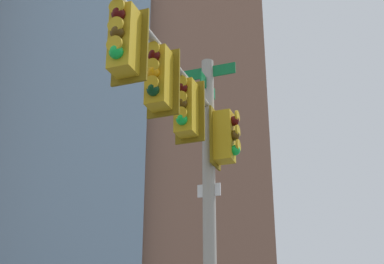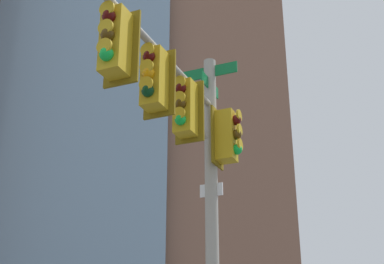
% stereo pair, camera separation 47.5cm
% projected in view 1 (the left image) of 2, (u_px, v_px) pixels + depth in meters
% --- Properties ---
extents(signal_pole_assembly, '(2.47, 4.30, 7.44)m').
position_uv_depth(signal_pole_assembly, '(190.00, 154.00, 9.53)').
color(signal_pole_assembly, '#9E998C').
rests_on(signal_pole_assembly, ground_plane).
extents(building_brick_midblock, '(18.07, 17.77, 37.37)m').
position_uv_depth(building_brick_midblock, '(165.00, 183.00, 56.72)').
color(building_brick_midblock, '#845B47').
rests_on(building_brick_midblock, ground_plane).
extents(building_glass_tower, '(26.46, 28.60, 63.61)m').
position_uv_depth(building_glass_tower, '(35.00, 82.00, 64.58)').
color(building_glass_tower, '#7A99B2').
rests_on(building_glass_tower, ground_plane).
extents(building_brick_farside, '(20.85, 18.36, 45.30)m').
position_uv_depth(building_brick_farside, '(84.00, 189.00, 72.68)').
color(building_brick_farside, '#845B47').
rests_on(building_brick_farside, ground_plane).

